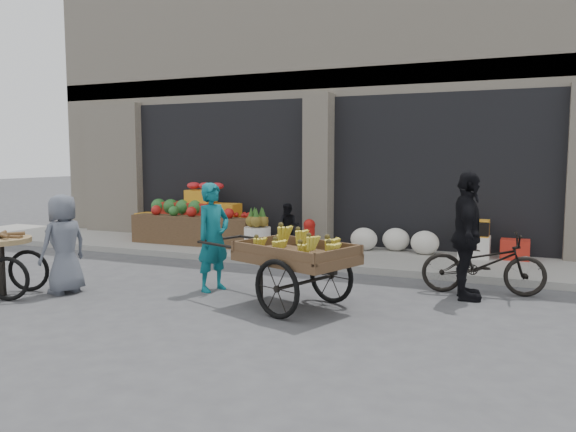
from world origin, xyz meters
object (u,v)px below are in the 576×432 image
at_px(vendor_woman, 213,237).
at_px(bicycle, 483,263).
at_px(seated_person, 288,226).
at_px(orange_bucket, 334,251).
at_px(cyclist, 467,236).
at_px(fire_hydrant, 309,237).
at_px(banana_cart, 293,250).
at_px(pineapple_bin, 257,240).
at_px(vendor_grey, 64,244).
at_px(tricycle_cart, 0,257).

distance_m(vendor_woman, bicycle, 3.93).
bearing_deg(seated_person, bicycle, -35.94).
bearing_deg(seated_person, orange_bucket, -40.26).
bearing_deg(orange_bucket, bicycle, -23.87).
distance_m(bicycle, cyclist, 0.63).
bearing_deg(fire_hydrant, seated_person, 137.12).
bearing_deg(fire_hydrant, bicycle, -21.21).
relative_size(orange_bucket, seated_person, 0.34).
bearing_deg(cyclist, bicycle, -35.88).
distance_m(orange_bucket, seated_person, 1.42).
distance_m(orange_bucket, cyclist, 2.97).
height_order(banana_cart, vendor_woman, vendor_woman).
bearing_deg(fire_hydrant, pineapple_bin, 177.40).
bearing_deg(vendor_woman, seated_person, 20.06).
height_order(fire_hydrant, seated_person, seated_person).
bearing_deg(bicycle, banana_cart, 118.57).
relative_size(pineapple_bin, vendor_grey, 0.36).
bearing_deg(pineapple_bin, vendor_grey, -110.40).
bearing_deg(pineapple_bin, vendor_woman, -77.78).
distance_m(pineapple_bin, vendor_woman, 2.70).
distance_m(orange_bucket, tricycle_cart, 5.41).
height_order(vendor_woman, cyclist, cyclist).
distance_m(seated_person, tricycle_cart, 5.29).
distance_m(orange_bucket, banana_cart, 2.98).
distance_m(orange_bucket, vendor_woman, 2.76).
bearing_deg(seated_person, pineapple_bin, -133.69).
height_order(seated_person, tricycle_cart, seated_person).
xyz_separation_m(vendor_woman, tricycle_cart, (-2.61, -1.48, -0.23)).
relative_size(banana_cart, bicycle, 1.57).
bearing_deg(orange_bucket, pineapple_bin, 176.42).
relative_size(orange_bucket, vendor_grey, 0.22).
height_order(fire_hydrant, tricycle_cart, tricycle_cart).
height_order(banana_cart, vendor_grey, vendor_grey).
relative_size(fire_hydrant, bicycle, 0.41).
height_order(fire_hydrant, vendor_woman, vendor_woman).
xyz_separation_m(fire_hydrant, vendor_grey, (-2.44, -3.55, 0.22)).
xyz_separation_m(fire_hydrant, vendor_woman, (-0.54, -2.55, 0.30)).
xyz_separation_m(vendor_grey, cyclist, (5.39, 1.93, 0.17)).
distance_m(tricycle_cart, bicycle, 6.90).
xyz_separation_m(banana_cart, tricycle_cart, (-4.06, -1.07, -0.20)).
height_order(pineapple_bin, seated_person, seated_person).
distance_m(pineapple_bin, bicycle, 4.44).
height_order(seated_person, banana_cart, seated_person).
bearing_deg(bicycle, cyclist, 144.12).
bearing_deg(orange_bucket, vendor_woman, -112.52).
height_order(vendor_grey, bicycle, vendor_grey).
bearing_deg(pineapple_bin, bicycle, -16.67).
xyz_separation_m(orange_bucket, banana_cart, (0.41, -2.91, 0.49)).
xyz_separation_m(vendor_woman, vendor_grey, (-1.90, -1.00, -0.08)).
relative_size(fire_hydrant, vendor_woman, 0.44).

